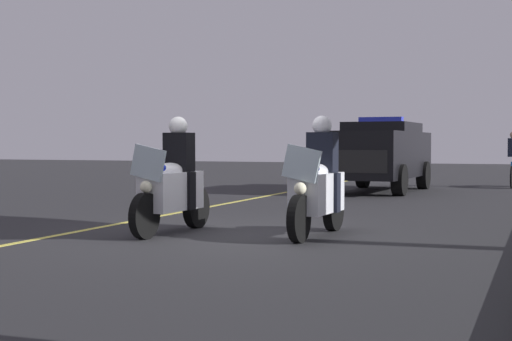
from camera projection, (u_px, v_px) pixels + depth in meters
name	position (u px, v px, depth m)	size (l,w,h in m)	color
ground_plane	(233.00, 235.00, 10.66)	(80.00, 80.00, 0.00)	#28282B
lane_stripe_center	(96.00, 228.00, 11.51)	(48.00, 0.12, 0.01)	#E0D14C
police_motorcycle_lead_left	(172.00, 186.00, 10.85)	(2.14, 0.59, 1.72)	black
police_motorcycle_lead_right	(318.00, 187.00, 10.48)	(2.14, 0.59, 1.72)	black
police_suv	(380.00, 153.00, 20.35)	(4.98, 2.23, 2.05)	black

